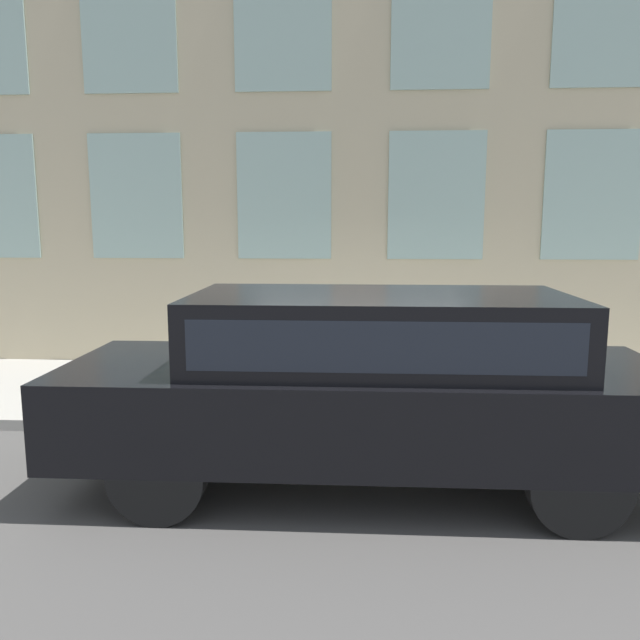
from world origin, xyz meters
The scene contains 6 objects.
ground_plane centered at (0.00, 0.00, 0.00)m, with size 80.00×80.00×0.00m, color #514F4C.
sidewalk centered at (1.56, 0.00, 0.07)m, with size 3.12×60.00×0.13m.
building_facade centered at (3.27, 0.00, 4.17)m, with size 0.33×40.00×8.35m.
fire_hydrant centered at (0.70, 0.10, 0.53)m, with size 0.27×0.40×0.78m.
person centered at (1.21, 0.88, 0.85)m, with size 0.29×0.19×1.19m.
parked_truck_black_near centered at (-1.25, -0.09, 1.03)m, with size 1.85×5.30×1.77m.
Camera 1 is at (-6.68, 0.04, 2.39)m, focal length 35.00 mm.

